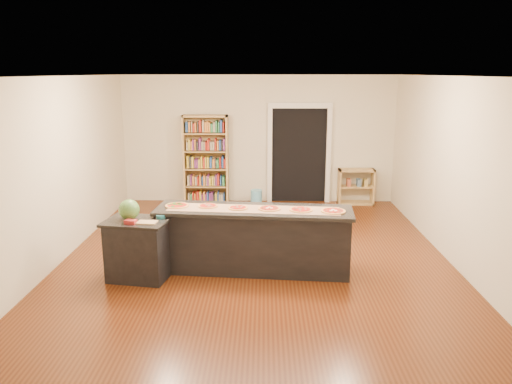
{
  "coord_description": "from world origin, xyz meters",
  "views": [
    {
      "loc": [
        0.13,
        -7.5,
        2.86
      ],
      "look_at": [
        0.0,
        0.2,
        1.0
      ],
      "focal_mm": 35.0,
      "sensor_mm": 36.0,
      "label": 1
    }
  ],
  "objects_px": {
    "watermelon": "(129,210)",
    "waste_bin": "(256,198)",
    "low_shelf": "(356,186)",
    "kitchen_island": "(254,239)",
    "side_counter": "(138,249)",
    "bookshelf": "(206,160)"
  },
  "relations": [
    {
      "from": "side_counter",
      "to": "low_shelf",
      "type": "bearing_deg",
      "value": 57.49
    },
    {
      "from": "bookshelf",
      "to": "watermelon",
      "type": "height_order",
      "value": "bookshelf"
    },
    {
      "from": "side_counter",
      "to": "watermelon",
      "type": "relative_size",
      "value": 3.03
    },
    {
      "from": "side_counter",
      "to": "bookshelf",
      "type": "distance_m",
      "value": 4.25
    },
    {
      "from": "kitchen_island",
      "to": "side_counter",
      "type": "distance_m",
      "value": 1.65
    },
    {
      "from": "bookshelf",
      "to": "waste_bin",
      "type": "distance_m",
      "value": 1.39
    },
    {
      "from": "side_counter",
      "to": "bookshelf",
      "type": "xyz_separation_m",
      "value": [
        0.48,
        4.19,
        0.54
      ]
    },
    {
      "from": "low_shelf",
      "to": "waste_bin",
      "type": "distance_m",
      "value": 2.22
    },
    {
      "from": "kitchen_island",
      "to": "waste_bin",
      "type": "xyz_separation_m",
      "value": [
        -0.02,
        3.62,
        -0.29
      ]
    },
    {
      "from": "low_shelf",
      "to": "kitchen_island",
      "type": "bearing_deg",
      "value": -119.55
    },
    {
      "from": "kitchen_island",
      "to": "waste_bin",
      "type": "height_order",
      "value": "kitchen_island"
    },
    {
      "from": "waste_bin",
      "to": "watermelon",
      "type": "height_order",
      "value": "watermelon"
    },
    {
      "from": "watermelon",
      "to": "waste_bin",
      "type": "bearing_deg",
      "value": 66.69
    },
    {
      "from": "side_counter",
      "to": "low_shelf",
      "type": "distance_m",
      "value": 5.66
    },
    {
      "from": "kitchen_island",
      "to": "side_counter",
      "type": "bearing_deg",
      "value": -162.9
    },
    {
      "from": "kitchen_island",
      "to": "bookshelf",
      "type": "distance_m",
      "value": 4.04
    },
    {
      "from": "kitchen_island",
      "to": "bookshelf",
      "type": "relative_size",
      "value": 1.45
    },
    {
      "from": "side_counter",
      "to": "watermelon",
      "type": "height_order",
      "value": "watermelon"
    },
    {
      "from": "watermelon",
      "to": "side_counter",
      "type": "bearing_deg",
      "value": -12.91
    },
    {
      "from": "kitchen_island",
      "to": "waste_bin",
      "type": "relative_size",
      "value": 7.96
    },
    {
      "from": "kitchen_island",
      "to": "watermelon",
      "type": "xyz_separation_m",
      "value": [
        -1.72,
        -0.32,
        0.53
      ]
    },
    {
      "from": "low_shelf",
      "to": "watermelon",
      "type": "height_order",
      "value": "watermelon"
    }
  ]
}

